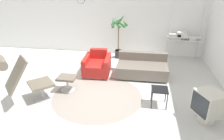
# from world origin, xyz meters

# --- Properties ---
(ground_plane) EXTENTS (12.00, 12.00, 0.00)m
(ground_plane) POSITION_xyz_m (0.00, 0.00, 0.00)
(ground_plane) COLOR silver
(wall_back) EXTENTS (12.00, 0.09, 2.80)m
(wall_back) POSITION_xyz_m (-0.00, 3.04, 1.40)
(wall_back) COLOR white
(wall_back) RESTS_ON ground_plane
(round_rug) EXTENTS (2.20, 2.20, 0.01)m
(round_rug) POSITION_xyz_m (0.02, -0.28, 0.00)
(round_rug) COLOR gray
(round_rug) RESTS_ON ground_plane
(lounge_chair) EXTENTS (1.12, 1.11, 1.18)m
(lounge_chair) POSITION_xyz_m (-1.53, -0.83, 0.69)
(lounge_chair) COLOR #BCBCC1
(lounge_chair) RESTS_ON ground_plane
(ottoman) EXTENTS (0.46, 0.39, 0.39)m
(ottoman) POSITION_xyz_m (-0.79, -0.12, 0.29)
(ottoman) COLOR #BCBCC1
(ottoman) RESTS_ON ground_plane
(armchair_red) EXTENTS (0.81, 0.95, 0.68)m
(armchair_red) POSITION_xyz_m (-0.27, 1.02, 0.26)
(armchair_red) COLOR silver
(armchair_red) RESTS_ON ground_plane
(couch_low) EXTENTS (1.46, 0.92, 0.63)m
(couch_low) POSITION_xyz_m (1.06, 1.11, 0.23)
(couch_low) COLOR black
(couch_low) RESTS_ON ground_plane
(side_table) EXTENTS (0.36, 0.36, 0.41)m
(side_table) POSITION_xyz_m (1.48, -0.43, 0.36)
(side_table) COLOR black
(side_table) RESTS_ON ground_plane
(crt_television) EXTENTS (0.64, 0.65, 0.65)m
(crt_television) POSITION_xyz_m (2.40, -0.83, 0.36)
(crt_television) COLOR beige
(crt_television) RESTS_ON ground_plane
(potted_plant) EXTENTS (0.61, 0.61, 1.57)m
(potted_plant) POSITION_xyz_m (0.17, 2.49, 0.85)
(potted_plant) COLOR #333338
(potted_plant) RESTS_ON ground_plane
(shelf_unit) EXTENTS (1.11, 0.28, 1.90)m
(shelf_unit) POSITION_xyz_m (2.34, 2.71, 0.83)
(shelf_unit) COLOR #BCBCC1
(shelf_unit) RESTS_ON ground_plane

